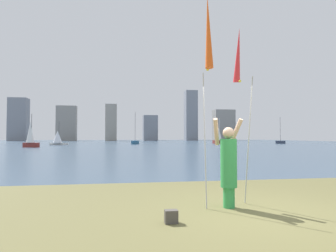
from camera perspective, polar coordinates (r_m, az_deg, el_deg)
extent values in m
cube|color=#384C60|center=(67.39, -7.16, -3.28)|extent=(120.00, 115.90, 0.12)
cube|color=#33301C|center=(9.83, 6.08, -10.64)|extent=(120.00, 0.70, 0.02)
cylinder|color=green|center=(6.35, 11.63, -13.29)|extent=(0.23, 0.23, 0.41)
cylinder|color=green|center=(6.25, 11.58, -6.97)|extent=(0.34, 0.34, 0.99)
sphere|color=#D1A889|center=(6.22, 11.54, -1.32)|extent=(0.24, 0.24, 0.24)
cylinder|color=#D1A889|center=(6.28, 9.26, -1.12)|extent=(0.24, 0.38, 0.57)
cylinder|color=#D1A889|center=(6.43, 12.89, -1.12)|extent=(0.24, 0.38, 0.57)
cylinder|color=#B2B2B7|center=(6.15, 7.09, -2.51)|extent=(0.02, 0.24, 2.79)
cone|color=#F25919|center=(6.26, 7.75, 17.73)|extent=(0.16, 0.28, 1.54)
sphere|color=yellow|center=(6.10, 7.62, 10.74)|extent=(0.06, 0.06, 0.06)
cylinder|color=#B2B2B7|center=(6.49, 15.23, -2.82)|extent=(0.02, 0.45, 2.68)
cone|color=red|center=(7.22, 13.30, 13.06)|extent=(0.16, 0.35, 1.24)
sphere|color=yellow|center=(6.99, 13.65, 8.38)|extent=(0.06, 0.06, 0.06)
cube|color=#4C4742|center=(5.20, 0.62, -17.01)|extent=(0.22, 0.15, 0.22)
cube|color=#333D51|center=(63.92, 20.79, -2.92)|extent=(1.99, 1.46, 0.57)
cylinder|color=#47474C|center=(63.92, 20.76, -0.51)|extent=(0.06, 0.06, 4.80)
cube|color=maroon|center=(43.58, -24.79, -3.32)|extent=(2.03, 0.62, 0.62)
cylinder|color=#47474C|center=(43.58, -24.75, -0.40)|extent=(0.06, 0.06, 3.83)
cone|color=white|center=(43.61, -24.95, -1.05)|extent=(1.03, 1.03, 2.84)
cube|color=silver|center=(52.66, -20.23, -3.26)|extent=(2.96, 0.58, 0.38)
cylinder|color=#47474C|center=(52.65, -20.21, -1.09)|extent=(0.09, 0.09, 3.61)
cone|color=white|center=(52.70, -20.45, -1.93)|extent=(1.51, 1.51, 2.06)
cube|color=#2D6084|center=(55.57, -6.34, -3.15)|extent=(1.53, 1.80, 0.66)
cylinder|color=#47474C|center=(55.59, -6.33, -0.03)|extent=(0.06, 0.06, 5.40)
cube|color=maroon|center=(61.03, 9.84, -3.02)|extent=(2.90, 1.44, 0.67)
cylinder|color=silver|center=(61.04, 9.83, -0.59)|extent=(0.08, 0.08, 4.51)
cone|color=white|center=(60.91, 9.67, -1.48)|extent=(1.69, 1.69, 2.60)
cube|color=gray|center=(108.48, -26.78, 1.13)|extent=(5.67, 4.59, 13.96)
cube|color=gray|center=(103.84, -18.91, 0.49)|extent=(6.38, 3.23, 11.56)
cube|color=gray|center=(99.71, -10.86, 0.62)|extent=(3.58, 6.63, 11.90)
cube|color=gray|center=(102.85, -3.46, -0.40)|extent=(4.85, 5.24, 8.66)
cube|color=gray|center=(105.52, 4.41, 2.00)|extent=(4.14, 4.08, 17.63)
cube|color=gray|center=(109.39, 10.64, 0.16)|extent=(7.32, 4.71, 11.04)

